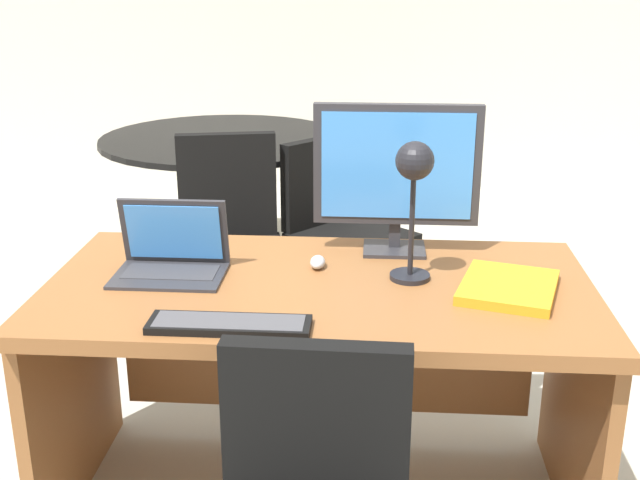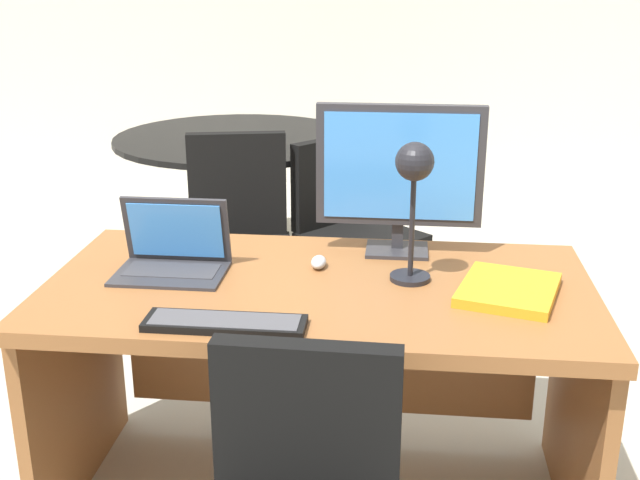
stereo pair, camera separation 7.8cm
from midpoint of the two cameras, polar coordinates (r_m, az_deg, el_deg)
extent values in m
plane|color=#B7B2A3|center=(4.01, 0.94, -4.81)|extent=(12.00, 12.00, 0.00)
cube|color=brown|center=(2.35, -1.03, -3.62)|extent=(1.61, 0.83, 0.05)
cube|color=brown|center=(2.70, -18.06, -10.25)|extent=(0.04, 0.73, 0.70)
cube|color=brown|center=(2.58, 16.99, -11.56)|extent=(0.04, 0.73, 0.70)
cube|color=brown|center=(2.78, -0.41, -7.51)|extent=(1.41, 0.02, 0.49)
cube|color=#2D2D33|center=(2.61, 4.46, -0.65)|extent=(0.20, 0.16, 0.01)
cube|color=#2D2D33|center=(2.61, 4.49, 0.43)|extent=(0.04, 0.02, 0.08)
cube|color=#2D2D33|center=(2.53, 4.62, 5.38)|extent=(0.53, 0.04, 0.38)
cube|color=#3F8CEA|center=(2.51, 4.63, 5.27)|extent=(0.47, 0.00, 0.34)
cube|color=#2D2D33|center=(2.44, -11.62, -2.51)|extent=(0.33, 0.23, 0.01)
cube|color=#38383D|center=(2.45, -11.53, -2.24)|extent=(0.28, 0.12, 0.00)
cube|color=#2D2D33|center=(2.48, -11.24, 0.63)|extent=(0.33, 0.06, 0.21)
cube|color=#3F8CEA|center=(2.47, -11.30, 0.54)|extent=(0.29, 0.04, 0.18)
cube|color=black|center=(2.08, -7.57, -6.03)|extent=(0.42, 0.12, 0.02)
cube|color=#47474C|center=(2.07, -7.58, -5.75)|extent=(0.39, 0.10, 0.00)
ellipsoid|color=#B7BABF|center=(2.46, -1.09, -1.59)|extent=(0.05, 0.08, 0.04)
cylinder|color=black|center=(2.39, 5.49, -2.60)|extent=(0.12, 0.12, 0.01)
cylinder|color=black|center=(2.33, 5.62, 1.13)|extent=(0.02, 0.02, 0.31)
sphere|color=black|center=(2.25, 5.80, 5.65)|extent=(0.11, 0.11, 0.11)
cube|color=orange|center=(2.33, 12.38, -3.32)|extent=(0.33, 0.37, 0.03)
cube|color=black|center=(1.90, -1.52, -13.17)|extent=(0.44, 0.07, 0.42)
cylinder|color=black|center=(4.51, -7.06, -1.92)|extent=(0.58, 0.58, 0.04)
cylinder|color=black|center=(4.39, -7.25, 2.54)|extent=(0.08, 0.08, 0.69)
cylinder|color=black|center=(4.30, -7.45, 7.14)|extent=(1.30, 1.30, 0.03)
cylinder|color=black|center=(3.64, -6.77, -7.27)|extent=(0.56, 0.56, 0.04)
cylinder|color=black|center=(3.56, -6.89, -4.55)|extent=(0.05, 0.05, 0.34)
cube|color=black|center=(3.48, -7.02, -1.40)|extent=(0.54, 0.54, 0.08)
cube|color=black|center=(3.60, -7.27, 3.90)|extent=(0.44, 0.15, 0.47)
cylinder|color=black|center=(3.85, 1.64, -5.58)|extent=(0.56, 0.56, 0.04)
cylinder|color=black|center=(3.77, 1.66, -3.05)|extent=(0.05, 0.05, 0.33)
cube|color=black|center=(3.70, 1.69, -0.12)|extent=(0.65, 0.65, 0.08)
cube|color=black|center=(3.78, -0.66, 4.20)|extent=(0.34, 0.37, 0.41)
camera|label=1|loc=(0.04, -90.96, -0.33)|focal=44.80mm
camera|label=2|loc=(0.04, 89.04, 0.33)|focal=44.80mm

